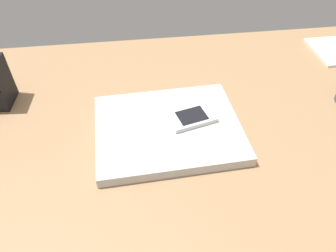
# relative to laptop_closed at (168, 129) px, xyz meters

# --- Properties ---
(desk_surface) EXTENTS (1.20, 0.80, 0.03)m
(desk_surface) POSITION_rel_laptop_closed_xyz_m (0.07, 0.02, -0.03)
(desk_surface) COLOR #9E7751
(desk_surface) RESTS_ON ground
(laptop_closed) EXTENTS (0.32, 0.26, 0.02)m
(laptop_closed) POSITION_rel_laptop_closed_xyz_m (0.00, 0.00, 0.00)
(laptop_closed) COLOR #B7BABC
(laptop_closed) RESTS_ON desk_surface
(cell_phone_on_laptop) EXTENTS (0.11, 0.08, 0.01)m
(cell_phone_on_laptop) POSITION_rel_laptop_closed_xyz_m (0.05, 0.01, 0.02)
(cell_phone_on_laptop) COLOR silver
(cell_phone_on_laptop) RESTS_ON laptop_closed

